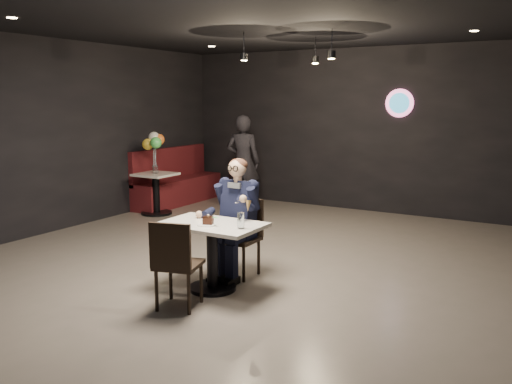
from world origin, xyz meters
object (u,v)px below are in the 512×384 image
Objects in this scene: passerby at (243,162)px; side_table at (156,192)px; chair_near at (179,263)px; main_table at (212,257)px; seated_man at (239,216)px; balloon_vase at (155,169)px; sundae_glass at (241,220)px; booth_bench at (177,176)px; chair_far at (239,238)px.

side_table is at bearing 35.45° from passerby.
main_table is at bearing 74.52° from chair_near.
seated_man is at bearing -34.85° from side_table.
chair_near is at bearing -90.00° from seated_man.
sundae_glass is at bearing -38.12° from balloon_vase.
seated_man is 4.71m from booth_bench.
seated_man is 3.85m from balloon_vase.
sundae_glass is (0.40, 0.54, 0.37)m from chair_near.
seated_man is at bearing -34.85° from balloon_vase.
sundae_glass is at bearing -38.12° from side_table.
balloon_vase is at bearing 138.96° from main_table.
passerby is (1.05, 1.31, 0.07)m from balloon_vase.
passerby is at bearing 13.15° from booth_bench.
booth_bench reaches higher than chair_near.
chair_far reaches higher than main_table.
passerby is (-2.11, 3.51, 0.43)m from chair_far.
balloon_vase is (-3.55, 2.79, -0.01)m from sundae_glass.
chair_near is 5.54m from booth_bench.
booth_bench is (-3.85, 3.79, -0.28)m from sundae_glass.
sundae_glass is at bearing -5.70° from main_table.
seated_man reaches higher than booth_bench.
main_table is 4.61m from passerby.
chair_far is at bearing 74.52° from chair_near.
sundae_glass is 0.09× the size of passerby.
chair_near reaches higher than main_table.
side_table is at bearing 145.15° from seated_man.
sundae_glass reaches higher than side_table.
side_table is at bearing 145.15° from chair_far.
passerby reaches higher than chair_near.
chair_near is at bearing -46.51° from balloon_vase.
chair_far is 3.87m from balloon_vase.
chair_far is 4.12m from passerby.
balloon_vase is 0.08× the size of passerby.
balloon_vase is 1.68m from passerby.
balloon_vase is (-3.16, 2.75, 0.45)m from main_table.
main_table is 0.61m from sundae_glass.
balloon_vase is (-3.16, 3.33, 0.36)m from chair_near.
seated_man is 0.81× the size of passerby.
passerby reaches higher than main_table.
seated_man is 3.86m from side_table.
passerby is at bearing 121.44° from sundae_glass.
chair_near reaches higher than balloon_vase.
side_table is (-3.16, 3.33, -0.06)m from chair_near.
chair_far is at bearing 26.57° from seated_man.
sundae_glass is 1.13× the size of balloon_vase.
chair_near is (-0.00, -1.13, 0.00)m from chair_far.
seated_man is 0.72m from sundae_glass.
chair_near is 5.12m from passerby.
balloon_vase is at bearing 118.01° from chair_near.
booth_bench is (-3.46, 4.33, 0.10)m from chair_near.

